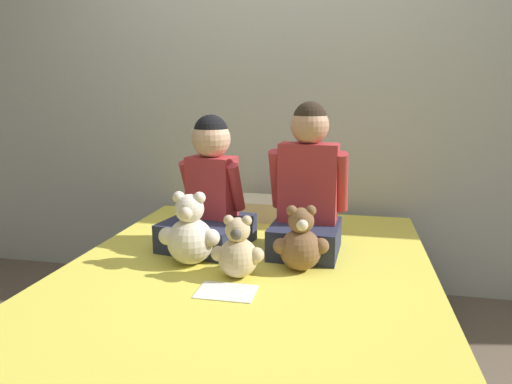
% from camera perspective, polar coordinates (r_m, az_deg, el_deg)
% --- Properties ---
extents(ground_plane, '(14.00, 14.00, 0.00)m').
position_cam_1_polar(ground_plane, '(2.08, -1.45, -22.75)').
color(ground_plane, brown).
extents(wall_behind_bed, '(8.00, 0.06, 2.50)m').
position_cam_1_polar(wall_behind_bed, '(2.80, 3.72, 13.36)').
color(wall_behind_bed, beige).
rests_on(wall_behind_bed, ground_plane).
extents(bed, '(1.51, 2.01, 0.49)m').
position_cam_1_polar(bed, '(1.95, -1.49, -16.87)').
color(bed, '#2D2D33').
rests_on(bed, ground_plane).
extents(child_on_left, '(0.41, 0.44, 0.61)m').
position_cam_1_polar(child_on_left, '(2.13, -5.82, -0.35)').
color(child_on_left, '#282D47').
rests_on(child_on_left, bed).
extents(child_on_right, '(0.36, 0.35, 0.67)m').
position_cam_1_polar(child_on_right, '(2.03, 6.47, 0.23)').
color(child_on_right, '#282D47').
rests_on(child_on_right, bed).
extents(teddy_bear_held_by_left_child, '(0.26, 0.19, 0.31)m').
position_cam_1_polar(teddy_bear_held_by_left_child, '(1.92, -8.24, -5.20)').
color(teddy_bear_held_by_left_child, silver).
rests_on(teddy_bear_held_by_left_child, bed).
extents(teddy_bear_held_by_right_child, '(0.22, 0.17, 0.27)m').
position_cam_1_polar(teddy_bear_held_by_right_child, '(1.85, 5.60, -6.38)').
color(teddy_bear_held_by_right_child, brown).
rests_on(teddy_bear_held_by_right_child, bed).
extents(teddy_bear_between_children, '(0.21, 0.16, 0.25)m').
position_cam_1_polar(teddy_bear_between_children, '(1.77, -2.28, -7.44)').
color(teddy_bear_between_children, '#D1B78E').
rests_on(teddy_bear_between_children, bed).
extents(pillow_at_headboard, '(0.46, 0.27, 0.11)m').
position_cam_1_polar(pillow_at_headboard, '(2.61, 2.67, -2.10)').
color(pillow_at_headboard, beige).
rests_on(pillow_at_headboard, bed).
extents(sign_card, '(0.21, 0.15, 0.00)m').
position_cam_1_polar(sign_card, '(1.68, -3.72, -12.33)').
color(sign_card, white).
rests_on(sign_card, bed).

